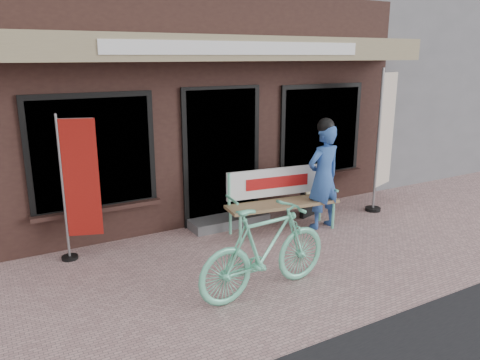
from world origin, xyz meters
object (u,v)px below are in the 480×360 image
nobori_cream (384,138)px  bench (280,195)px  nobori_red (79,186)px  menu_stand (310,191)px  person (324,175)px  bicycle (265,249)px

nobori_cream → bench: bearing=160.5°
bench → nobori_red: size_ratio=0.93×
nobori_cream → menu_stand: nobori_cream is taller
menu_stand → nobori_cream: bearing=-28.3°
bench → person: bearing=-13.8°
person → nobori_cream: 1.62m
nobori_red → menu_stand: size_ratio=2.30×
bench → person: size_ratio=1.04×
menu_stand → bench: bearing=-178.4°
nobori_cream → menu_stand: (-1.38, 0.25, -0.83)m
bench → bicycle: size_ratio=1.04×
person → bicycle: (-1.93, -1.35, -0.33)m
bicycle → nobori_cream: nobori_cream is taller
bench → nobori_red: bearing=179.3°
nobori_red → nobori_cream: size_ratio=0.79×
person → nobori_cream: bearing=5.8°
bench → bicycle: (-1.29, -1.59, -0.04)m
person → nobori_red: size_ratio=0.89×
bicycle → menu_stand: 2.81m
person → bicycle: bearing=-149.2°
nobori_red → nobori_cream: (5.09, -0.37, 0.26)m
person → nobori_cream: size_ratio=0.71×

